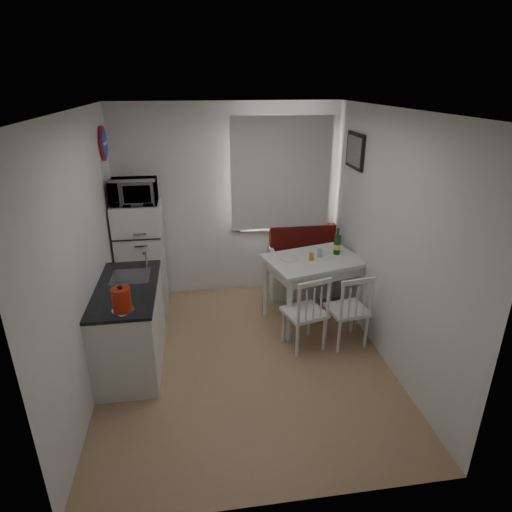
{
  "coord_description": "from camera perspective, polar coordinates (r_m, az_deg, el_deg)",
  "views": [
    {
      "loc": [
        -0.46,
        -3.88,
        2.85
      ],
      "look_at": [
        0.19,
        0.5,
        1.01
      ],
      "focal_mm": 30.0,
      "sensor_mm": 36.0,
      "label": 1
    }
  ],
  "objects": [
    {
      "name": "picture_frame",
      "position": [
        5.4,
        13.05,
        13.5
      ],
      "size": [
        0.04,
        0.52,
        0.42
      ],
      "primitive_type": "cube",
      "color": "black",
      "rests_on": "wall_right"
    },
    {
      "name": "curtain",
      "position": [
        5.77,
        3.42,
        10.78
      ],
      "size": [
        1.35,
        0.02,
        1.5
      ],
      "primitive_type": "cube",
      "color": "white",
      "rests_on": "wall_back"
    },
    {
      "name": "dining_table",
      "position": [
        5.26,
        7.7,
        -1.27
      ],
      "size": [
        1.28,
        1.04,
        0.84
      ],
      "rotation": [
        0.0,
        0.0,
        0.26
      ],
      "color": "white",
      "rests_on": "floor"
    },
    {
      "name": "plate",
      "position": [
        5.16,
        4.49,
        -0.35
      ],
      "size": [
        0.22,
        0.22,
        0.02
      ],
      "primitive_type": "cylinder",
      "color": "white",
      "rests_on": "dining_table"
    },
    {
      "name": "chair_right",
      "position": [
        4.86,
        12.54,
        -6.26
      ],
      "size": [
        0.48,
        0.46,
        0.48
      ],
      "rotation": [
        0.0,
        0.0,
        0.16
      ],
      "color": "white",
      "rests_on": "floor"
    },
    {
      "name": "bench",
      "position": [
        6.18,
        7.83,
        -1.9
      ],
      "size": [
        1.32,
        0.51,
        0.94
      ],
      "color": "white",
      "rests_on": "floor"
    },
    {
      "name": "wall_sign",
      "position": [
        5.47,
        -19.61,
        13.98
      ],
      "size": [
        0.03,
        0.4,
        0.4
      ],
      "primitive_type": "cylinder",
      "rotation": [
        0.0,
        1.57,
        0.0
      ],
      "color": "#1B35A7",
      "rests_on": "wall_left"
    },
    {
      "name": "window",
      "position": [
        5.84,
        3.27,
        10.44
      ],
      "size": [
        1.22,
        0.06,
        1.47
      ],
      "primitive_type": "cube",
      "color": "white",
      "rests_on": "wall_back"
    },
    {
      "name": "ceiling",
      "position": [
        3.91,
        -1.76,
        18.92
      ],
      "size": [
        3.0,
        3.5,
        0.02
      ],
      "primitive_type": "cube",
      "color": "white",
      "rests_on": "wall_back"
    },
    {
      "name": "floor",
      "position": [
        4.83,
        -1.39,
        -13.57
      ],
      "size": [
        3.0,
        3.5,
        0.02
      ],
      "primitive_type": "cube",
      "color": "tan",
      "rests_on": "ground"
    },
    {
      "name": "drinking_glass_blue",
      "position": [
        5.27,
        8.47,
        0.41
      ],
      "size": [
        0.06,
        0.06,
        0.1
      ],
      "primitive_type": "cylinder",
      "color": "#80BBD9",
      "rests_on": "dining_table"
    },
    {
      "name": "wall_front",
      "position": [
        2.67,
        3.13,
        -12.92
      ],
      "size": [
        3.0,
        0.02,
        2.6
      ],
      "primitive_type": "cube",
      "color": "white",
      "rests_on": "floor"
    },
    {
      "name": "kitchen_counter",
      "position": [
        4.75,
        -16.38,
        -8.74
      ],
      "size": [
        0.62,
        1.32,
        1.16
      ],
      "color": "white",
      "rests_on": "floor"
    },
    {
      "name": "wall_right",
      "position": [
        4.61,
        17.3,
        1.88
      ],
      "size": [
        0.02,
        3.5,
        2.6
      ],
      "primitive_type": "cube",
      "color": "white",
      "rests_on": "floor"
    },
    {
      "name": "wall_back",
      "position": [
        5.85,
        -3.65,
        7.18
      ],
      "size": [
        3.0,
        0.02,
        2.6
      ],
      "primitive_type": "cube",
      "color": "white",
      "rests_on": "floor"
    },
    {
      "name": "chair_left",
      "position": [
        4.7,
        6.81,
        -6.73
      ],
      "size": [
        0.52,
        0.51,
        0.49
      ],
      "rotation": [
        0.0,
        0.0,
        0.28
      ],
      "color": "white",
      "rests_on": "floor"
    },
    {
      "name": "wall_left",
      "position": [
        4.3,
        -21.8,
        -0.22
      ],
      "size": [
        0.02,
        3.5,
        2.6
      ],
      "primitive_type": "cube",
      "color": "white",
      "rests_on": "floor"
    },
    {
      "name": "fridge",
      "position": [
        5.73,
        -15.01,
        -0.05
      ],
      "size": [
        0.57,
        0.57,
        1.44
      ],
      "primitive_type": "cube",
      "color": "white",
      "rests_on": "floor"
    },
    {
      "name": "wine_bottle",
      "position": [
        5.34,
        10.81,
        1.95
      ],
      "size": [
        0.09,
        0.09,
        0.34
      ],
      "primitive_type": null,
      "color": "#154218",
      "rests_on": "dining_table"
    },
    {
      "name": "drinking_glass_orange",
      "position": [
        5.15,
        7.39,
        -0.11
      ],
      "size": [
        0.05,
        0.05,
        0.09
      ],
      "primitive_type": "cylinder",
      "color": "orange",
      "rests_on": "dining_table"
    },
    {
      "name": "microwave",
      "position": [
        5.42,
        -15.99,
        8.26
      ],
      "size": [
        0.54,
        0.37,
        0.3
      ],
      "primitive_type": "imported",
      "color": "white",
      "rests_on": "fridge"
    },
    {
      "name": "kettle",
      "position": [
        4.0,
        -17.48,
        -5.56
      ],
      "size": [
        0.2,
        0.2,
        0.27
      ],
      "primitive_type": "cylinder",
      "color": "#B5230E",
      "rests_on": "kitchen_counter"
    }
  ]
}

